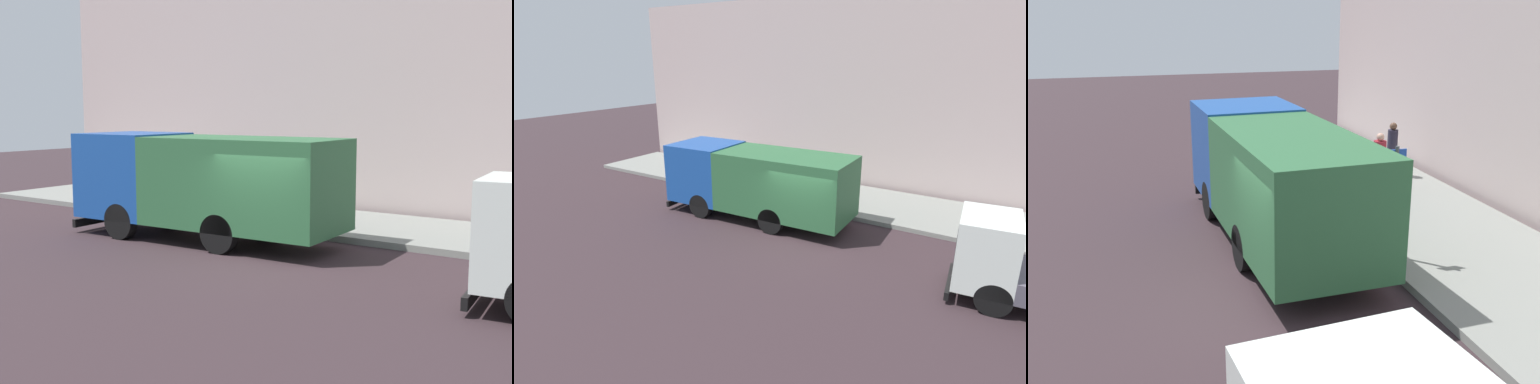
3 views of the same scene
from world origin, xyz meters
The scene contains 7 objects.
ground centered at (0.00, 0.00, 0.00)m, with size 80.00×80.00×0.00m, color #35272B.
sidewalk centered at (5.16, 0.00, 0.09)m, with size 4.33×30.00×0.18m, color gray.
building_facade centered at (7.83, 0.00, 4.64)m, with size 0.50×30.00×9.29m, color #C1AAA6.
large_utility_truck centered at (1.18, 2.57, 1.65)m, with size 2.83×7.91×2.89m.
pedestrian_walking centered at (5.20, 5.47, 1.04)m, with size 0.43×0.43×1.64m.
pedestrian_standing centered at (6.21, 6.67, 1.08)m, with size 0.39×0.39×1.68m.
street_sign_post centered at (3.27, 0.64, 1.63)m, with size 0.44×0.08×2.45m.
Camera 1 is at (-12.18, -8.44, 3.57)m, focal length 44.84 mm.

